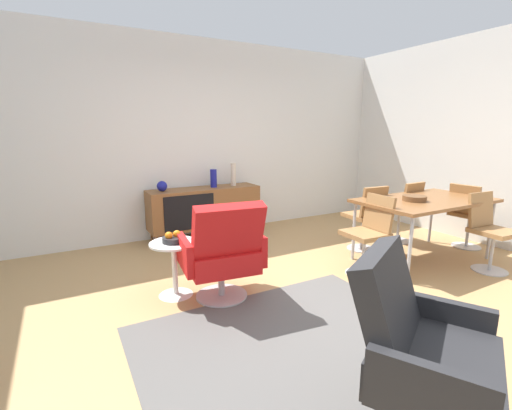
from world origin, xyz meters
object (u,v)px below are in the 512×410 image
object	(u,v)px
dining_chair_front_right	(489,229)
lounge_chair_red	(223,251)
dining_chair_back_right	(404,209)
armchair_black_shell	(421,348)
vase_cobalt	(233,174)
wooden_bowl_on_table	(414,198)
dining_table	(425,203)
dining_chair_far_end	(468,213)
side_table_round	(174,263)
sideboard	(205,207)
fruit_bowl	(173,238)
vase_ceramic_small	(162,186)
dining_chair_near_window	(369,232)
dining_chair_back_left	(366,215)
vase_sculptural_dark	(214,178)

from	to	relation	value
dining_chair_front_right	lounge_chair_red	size ratio (longest dim) A/B	0.90
dining_chair_back_right	armchair_black_shell	world-z (taller)	armchair_black_shell
vase_cobalt	wooden_bowl_on_table	world-z (taller)	vase_cobalt
dining_chair_back_right	dining_table	bearing A→B (deg)	-122.31
dining_chair_far_end	side_table_round	world-z (taller)	dining_chair_far_end
dining_chair_front_right	lounge_chair_red	distance (m)	2.96
dining_chair_back_right	side_table_round	xyz separation A→B (m)	(-3.22, -0.07, -0.15)
vase_cobalt	sideboard	bearing A→B (deg)	-179.77
dining_table	fruit_bowl	xyz separation A→B (m)	(-2.87, 0.49, -0.14)
wooden_bowl_on_table	side_table_round	xyz separation A→B (m)	(-2.66, 0.50, -0.45)
wooden_bowl_on_table	lounge_chair_red	world-z (taller)	lounge_chair_red
dining_chair_far_end	lounge_chair_red	distance (m)	3.40
sideboard	fruit_bowl	distance (m)	1.90
vase_ceramic_small	dining_chair_back_right	bearing A→B (deg)	-28.76
sideboard	dining_chair_front_right	world-z (taller)	dining_chair_front_right
dining_table	dining_chair_front_right	size ratio (longest dim) A/B	1.87
armchair_black_shell	dining_chair_front_right	bearing A→B (deg)	22.31
vase_ceramic_small	side_table_round	size ratio (longest dim) A/B	0.27
wooden_bowl_on_table	dining_chair_far_end	bearing A→B (deg)	0.17
dining_chair_back_right	dining_chair_near_window	bearing A→B (deg)	-155.69
dining_chair_back_left	dining_chair_front_right	distance (m)	1.32
sideboard	vase_ceramic_small	xyz separation A→B (m)	(-0.60, 0.00, 0.35)
sideboard	dining_chair_near_window	size ratio (longest dim) A/B	1.87
dining_table	dining_chair_far_end	distance (m)	0.92
sideboard	dining_chair_back_left	xyz separation A→B (m)	(1.59, -1.58, 0.03)
sideboard	dining_chair_back_right	world-z (taller)	dining_chair_back_right
vase_cobalt	dining_chair_back_left	world-z (taller)	vase_cobalt
dining_chair_near_window	side_table_round	size ratio (longest dim) A/B	1.65
dining_table	wooden_bowl_on_table	size ratio (longest dim) A/B	6.15
dining_chair_back_right	side_table_round	distance (m)	3.23
dining_chair_back_left	side_table_round	bearing A→B (deg)	-178.48
dining_chair_back_right	wooden_bowl_on_table	bearing A→B (deg)	-134.77
dining_chair_front_right	lounge_chair_red	bearing A→B (deg)	165.42
armchair_black_shell	wooden_bowl_on_table	bearing A→B (deg)	38.58
lounge_chair_red	armchair_black_shell	bearing A→B (deg)	-81.17
vase_sculptural_dark	wooden_bowl_on_table	xyz separation A→B (m)	(1.58, -2.15, -0.08)
wooden_bowl_on_table	fruit_bowl	xyz separation A→B (m)	(-2.66, 0.50, -0.21)
dining_table	lounge_chair_red	xyz separation A→B (m)	(-2.51, 0.19, -0.23)
dining_chair_far_end	lounge_chair_red	size ratio (longest dim) A/B	0.90
wooden_bowl_on_table	dining_chair_near_window	bearing A→B (deg)	179.59
vase_sculptural_dark	dining_table	world-z (taller)	vase_sculptural_dark
dining_chair_near_window	armchair_black_shell	world-z (taller)	armchair_black_shell
dining_chair_front_right	fruit_bowl	size ratio (longest dim) A/B	4.28
vase_cobalt	lounge_chair_red	world-z (taller)	vase_cobalt
vase_sculptural_dark	dining_chair_back_left	bearing A→B (deg)	-47.88
vase_sculptural_dark	fruit_bowl	distance (m)	1.99
wooden_bowl_on_table	dining_chair_near_window	size ratio (longest dim) A/B	0.30
sideboard	vase_sculptural_dark	bearing A→B (deg)	0.71
vase_cobalt	wooden_bowl_on_table	bearing A→B (deg)	-59.60
vase_cobalt	vase_ceramic_small	world-z (taller)	vase_cobalt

